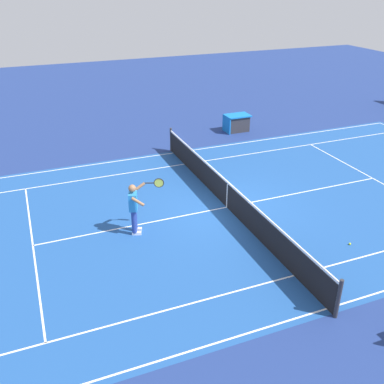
{
  "coord_description": "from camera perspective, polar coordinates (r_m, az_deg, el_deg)",
  "views": [
    {
      "loc": [
        6.03,
        11.8,
        7.2
      ],
      "look_at": [
        1.35,
        0.12,
        0.9
      ],
      "focal_mm": 40.64,
      "sensor_mm": 36.0,
      "label": 1
    }
  ],
  "objects": [
    {
      "name": "tennis_ball",
      "position": [
        13.83,
        20.01,
        -6.41
      ],
      "size": [
        0.07,
        0.07,
        0.07
      ],
      "primitive_type": "sphere",
      "color": "#CCE01E",
      "rests_on": "ground_plane"
    },
    {
      "name": "tennis_net",
      "position": [
        14.85,
        4.67,
        -0.34
      ],
      "size": [
        0.1,
        11.7,
        1.08
      ],
      "color": "#2D2D33",
      "rests_on": "ground_plane"
    },
    {
      "name": "equipment_cart_tarped",
      "position": [
        22.54,
        5.86,
        9.02
      ],
      "size": [
        1.25,
        0.84,
        0.85
      ],
      "color": "#2D2D33",
      "rests_on": "ground_plane"
    },
    {
      "name": "court_slab",
      "position": [
        15.08,
        4.6,
        -2.0
      ],
      "size": [
        24.2,
        11.4,
        0.0
      ],
      "primitive_type": "cube",
      "color": "#1E4C93",
      "rests_on": "ground_plane"
    },
    {
      "name": "court_line_markings",
      "position": [
        15.08,
        4.6,
        -1.99
      ],
      "size": [
        23.85,
        11.05,
        0.01
      ],
      "color": "white",
      "rests_on": "ground_plane"
    },
    {
      "name": "tennis_player_near",
      "position": [
        13.27,
        -7.54,
        -1.85
      ],
      "size": [
        1.18,
        0.74,
        1.7
      ],
      "color": "navy",
      "rests_on": "ground_plane"
    },
    {
      "name": "ground_plane",
      "position": [
        15.08,
        4.6,
        -2.0
      ],
      "size": [
        60.0,
        60.0,
        0.0
      ],
      "primitive_type": "plane",
      "color": "navy"
    }
  ]
}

